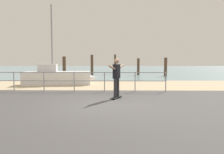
# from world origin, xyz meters

# --- Properties ---
(ground_plane) EXTENTS (24.00, 10.00, 0.04)m
(ground_plane) POSITION_xyz_m (0.00, -1.00, 0.00)
(ground_plane) COLOR #474444
(ground_plane) RESTS_ON ground
(beach_strip) EXTENTS (24.00, 6.00, 0.04)m
(beach_strip) POSITION_xyz_m (0.00, 7.00, 0.00)
(beach_strip) COLOR tan
(beach_strip) RESTS_ON ground
(sea_surface) EXTENTS (72.00, 50.00, 0.04)m
(sea_surface) POSITION_xyz_m (0.00, 35.00, 0.00)
(sea_surface) COLOR #75939E
(sea_surface) RESTS_ON ground
(railing_fence) EXTENTS (9.67, 0.05, 1.05)m
(railing_fence) POSITION_xyz_m (-1.83, 3.60, 0.70)
(railing_fence) COLOR gray
(railing_fence) RESTS_ON ground
(sailboat) EXTENTS (5.06, 2.04, 5.33)m
(sailboat) POSITION_xyz_m (-3.45, 6.88, 0.52)
(sailboat) COLOR silver
(sailboat) RESTS_ON ground
(skateboard) EXTENTS (0.51, 0.81, 0.08)m
(skateboard) POSITION_xyz_m (0.41, 1.44, 0.07)
(skateboard) COLOR black
(skateboard) RESTS_ON ground
(skateboarder) EXTENTS (0.68, 1.35, 1.65)m
(skateboarder) POSITION_xyz_m (0.41, 1.44, 1.02)
(skateboarder) COLOR #26262B
(skateboarder) RESTS_ON skateboard
(groyne_post_0) EXTENTS (0.34, 0.34, 2.07)m
(groyne_post_0) POSITION_xyz_m (-5.06, 15.05, 1.03)
(groyne_post_0) COLOR #513826
(groyne_post_0) RESTS_ON ground
(groyne_post_1) EXTENTS (0.31, 0.31, 2.30)m
(groyne_post_1) POSITION_xyz_m (-2.41, 17.43, 1.15)
(groyne_post_1) COLOR #513826
(groyne_post_1) RESTS_ON ground
(groyne_post_2) EXTENTS (0.25, 0.25, 2.39)m
(groyne_post_2) POSITION_xyz_m (0.23, 19.43, 1.20)
(groyne_post_2) COLOR #513826
(groyne_post_2) RESTS_ON ground
(groyne_post_3) EXTENTS (0.29, 0.29, 1.89)m
(groyne_post_3) POSITION_xyz_m (2.88, 17.14, 0.95)
(groyne_post_3) COLOR #513826
(groyne_post_3) RESTS_ON ground
(groyne_post_4) EXTENTS (0.32, 0.32, 1.95)m
(groyne_post_4) POSITION_xyz_m (5.52, 15.20, 0.97)
(groyne_post_4) COLOR #513826
(groyne_post_4) RESTS_ON ground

